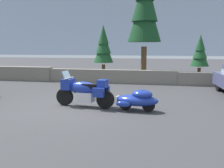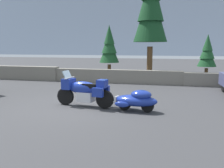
{
  "view_description": "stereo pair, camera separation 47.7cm",
  "coord_description": "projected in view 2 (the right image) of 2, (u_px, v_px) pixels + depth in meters",
  "views": [
    {
      "loc": [
        3.07,
        -8.77,
        2.22
      ],
      "look_at": [
        1.25,
        0.26,
        0.85
      ],
      "focal_mm": 39.98,
      "sensor_mm": 36.0,
      "label": 1
    },
    {
      "loc": [
        3.53,
        -8.67,
        2.22
      ],
      "look_at": [
        1.25,
        0.26,
        0.85
      ],
      "focal_mm": 39.98,
      "sensor_mm": 36.0,
      "label": 2
    }
  ],
  "objects": [
    {
      "name": "pine_tree_tall",
      "position": [
        151.0,
        4.0,
        15.74
      ],
      "size": [
        2.17,
        2.17,
        7.8
      ],
      "color": "brown",
      "rests_on": "ground"
    },
    {
      "name": "pine_tree_secondary",
      "position": [
        109.0,
        46.0,
        16.51
      ],
      "size": [
        1.32,
        1.32,
        3.67
      ],
      "color": "brown",
      "rests_on": "ground"
    },
    {
      "name": "distant_ridgeline",
      "position": [
        168.0,
        33.0,
        100.59
      ],
      "size": [
        240.0,
        80.0,
        16.0
      ],
      "primitive_type": "cube",
      "color": "#99A8BF",
      "rests_on": "ground"
    },
    {
      "name": "car_shaped_trailer",
      "position": [
        136.0,
        100.0,
        8.65
      ],
      "size": [
        2.23,
        0.89,
        0.76
      ],
      "color": "black",
      "rests_on": "ground"
    },
    {
      "name": "ground_plane",
      "position": [
        78.0,
        106.0,
        9.5
      ],
      "size": [
        80.0,
        80.0,
        0.0
      ],
      "primitive_type": "plane",
      "color": "#38383A"
    },
    {
      "name": "stone_guard_wall",
      "position": [
        105.0,
        76.0,
        15.64
      ],
      "size": [
        24.0,
        0.57,
        0.93
      ],
      "color": "slate",
      "rests_on": "ground"
    },
    {
      "name": "touring_motorcycle",
      "position": [
        84.0,
        90.0,
        9.32
      ],
      "size": [
        2.31,
        0.9,
        1.33
      ],
      "color": "black",
      "rests_on": "ground"
    },
    {
      "name": "pine_tree_far_right",
      "position": [
        207.0,
        52.0,
        15.82
      ],
      "size": [
        1.18,
        1.18,
        3.03
      ],
      "color": "brown",
      "rests_on": "ground"
    }
  ]
}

